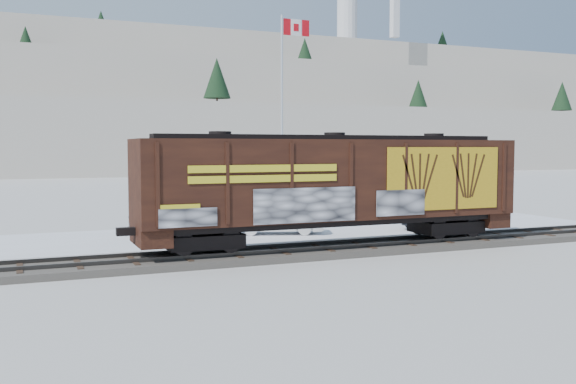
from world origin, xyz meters
name	(u,v)px	position (x,y,z in m)	size (l,w,h in m)	color
ground	(320,253)	(0.00, 0.00, 0.00)	(500.00, 500.00, 0.00)	white
rail_track	(320,250)	(0.00, 0.00, 0.15)	(50.00, 3.40, 0.43)	#59544C
parking_strip	(260,232)	(0.00, 7.50, 0.01)	(40.00, 8.00, 0.03)	white
hillside	(71,107)	(-0.05, 139.79, 14.37)	(360.00, 110.00, 93.00)	white
hopper_railcar	(334,183)	(0.68, -0.01, 3.03)	(17.12, 3.06, 4.69)	black
flagpole	(283,144)	(3.27, 12.11, 4.78)	(2.30, 0.90, 12.69)	silver
car_silver	(171,221)	(-4.72, 8.07, 0.77)	(1.74, 4.33, 1.48)	#ACAFB3
car_white	(278,219)	(0.58, 6.36, 0.81)	(1.65, 4.74, 1.56)	silver
car_dark	(436,215)	(9.99, 5.53, 0.75)	(2.02, 4.98, 1.45)	#212329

